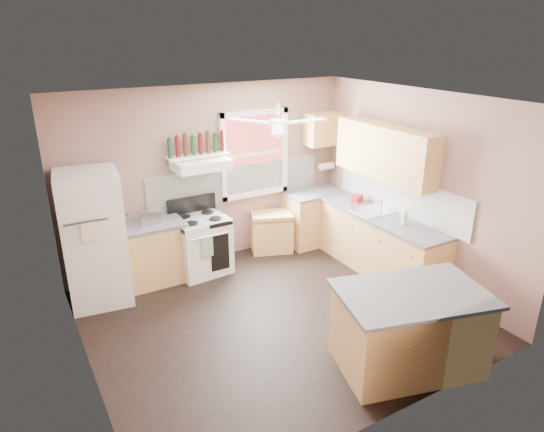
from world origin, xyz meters
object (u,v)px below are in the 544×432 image
stove (201,245)px  island (409,331)px  cart (272,232)px  toaster (151,217)px  refrigerator (94,239)px

stove → island: same height
stove → cart: stove is taller
toaster → stove: size_ratio=0.33×
toaster → island: size_ratio=0.19×
stove → toaster: bearing=170.2°
refrigerator → stove: 1.56m
refrigerator → cart: size_ratio=2.74×
toaster → stove: 0.89m
stove → cart: (1.28, 0.13, -0.10)m
stove → island: 3.31m
refrigerator → cart: refrigerator is taller
island → cart: bearing=101.7°
cart → island: island is taller
refrigerator → toaster: size_ratio=6.37×
refrigerator → toaster: refrigerator is taller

